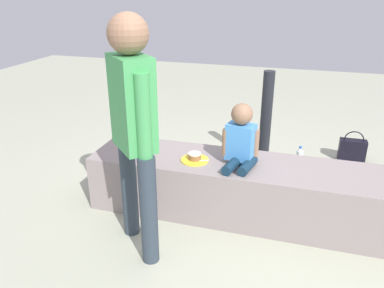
{
  "coord_description": "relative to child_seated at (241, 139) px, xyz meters",
  "views": [
    {
      "loc": [
        0.39,
        -2.69,
        1.76
      ],
      "look_at": [
        -0.31,
        -0.31,
        0.71
      ],
      "focal_mm": 35.81,
      "sensor_mm": 36.0,
      "label": 1
    }
  ],
  "objects": [
    {
      "name": "gift_bag",
      "position": [
        -0.4,
        0.54,
        -0.53
      ],
      "size": [
        0.21,
        0.12,
        0.31
      ],
      "color": "#59C6B2",
      "rests_on": "ground_plane"
    },
    {
      "name": "railing_post",
      "position": [
        0.09,
        0.98,
        -0.31
      ],
      "size": [
        0.36,
        0.36,
        0.99
      ],
      "color": "black",
      "rests_on": "ground_plane"
    },
    {
      "name": "concrete_ledge",
      "position": [
        0.01,
        0.03,
        -0.44
      ],
      "size": [
        2.42,
        0.57,
        0.46
      ],
      "primitive_type": "cube",
      "color": "gray",
      "rests_on": "ground_plane"
    },
    {
      "name": "handbag_black_leather",
      "position": [
        0.98,
        1.38,
        -0.55
      ],
      "size": [
        0.27,
        0.12,
        0.33
      ],
      "color": "black",
      "rests_on": "ground_plane"
    },
    {
      "name": "child_seated",
      "position": [
        0.0,
        0.0,
        0.0
      ],
      "size": [
        0.28,
        0.33,
        0.48
      ],
      "color": "#132D42",
      "rests_on": "concrete_ledge"
    },
    {
      "name": "party_cup_red",
      "position": [
        -0.17,
        1.27,
        -0.62
      ],
      "size": [
        0.08,
        0.08,
        0.1
      ],
      "primitive_type": "cylinder",
      "color": "red",
      "rests_on": "ground_plane"
    },
    {
      "name": "water_bottle_near_gift",
      "position": [
        0.45,
        1.07,
        -0.57
      ],
      "size": [
        0.07,
        0.07,
        0.23
      ],
      "color": "silver",
      "rests_on": "ground_plane"
    },
    {
      "name": "cake_plate",
      "position": [
        -0.35,
        -0.03,
        -0.19
      ],
      "size": [
        0.22,
        0.22,
        0.07
      ],
      "color": "yellow",
      "rests_on": "concrete_ledge"
    },
    {
      "name": "cake_box_white",
      "position": [
        0.93,
        0.52,
        -0.61
      ],
      "size": [
        0.34,
        0.37,
        0.13
      ],
      "primitive_type": "cube",
      "rotation": [
        0.0,
        0.0,
        0.21
      ],
      "color": "white",
      "rests_on": "ground_plane"
    },
    {
      "name": "adult_standing",
      "position": [
        -0.6,
        -0.58,
        0.3
      ],
      "size": [
        0.37,
        0.37,
        1.61
      ],
      "color": "#2B3641",
      "rests_on": "ground_plane"
    },
    {
      "name": "ground_plane",
      "position": [
        0.01,
        0.03,
        -0.67
      ],
      "size": [
        12.0,
        12.0,
        0.0
      ],
      "primitive_type": "plane",
      "color": "#A5A790"
    }
  ]
}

